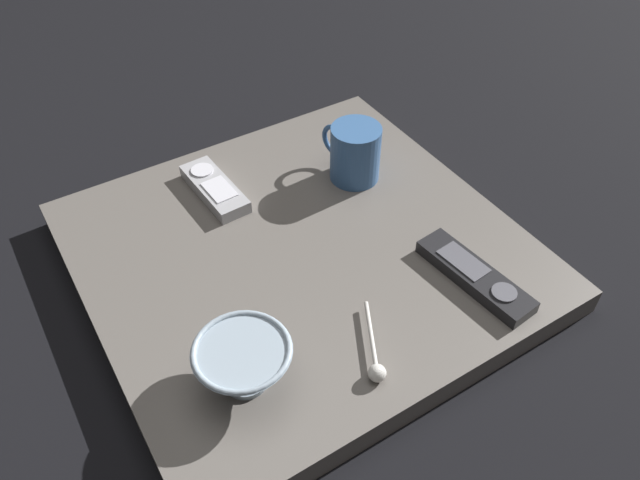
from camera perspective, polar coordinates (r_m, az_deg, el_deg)
ground_plane at (r=1.02m, az=-1.70°, el=-2.28°), size 6.00×6.00×0.00m
table at (r=1.00m, az=-1.73°, el=-1.41°), size 0.64×0.66×0.04m
cereal_bowl at (r=0.80m, az=-7.03°, el=-11.15°), size 0.13×0.13×0.07m
coffee_mug at (r=1.09m, az=3.18°, el=8.00°), size 0.12×0.09×0.10m
teaspoon at (r=0.83m, az=5.13°, el=-11.27°), size 0.12×0.07×0.02m
tv_remote_near at (r=1.09m, az=-9.66°, el=4.70°), size 0.16×0.06×0.03m
tv_remote_far at (r=0.95m, az=14.00°, el=-3.20°), size 0.20×0.07×0.02m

